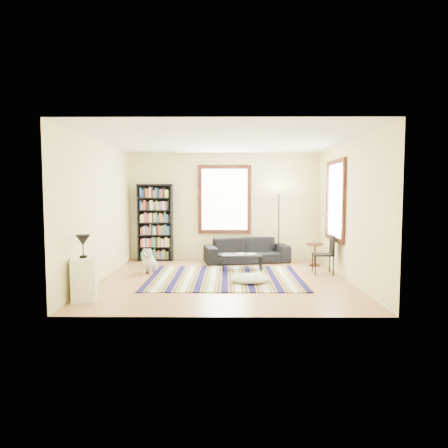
{
  "coord_description": "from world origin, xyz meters",
  "views": [
    {
      "loc": [
        0.06,
        -8.05,
        1.75
      ],
      "look_at": [
        0.0,
        0.5,
        1.1
      ],
      "focal_mm": 32.0,
      "sensor_mm": 36.0,
      "label": 1
    }
  ],
  "objects_px": {
    "coffee_table": "(242,262)",
    "white_cabinet": "(84,279)",
    "side_table": "(315,255)",
    "floor_lamp": "(279,226)",
    "dog": "(150,260)",
    "floor_cushion": "(250,279)",
    "bookshelf": "(155,222)",
    "sofa": "(246,250)",
    "folding_chair": "(323,255)"
  },
  "relations": [
    {
      "from": "dog",
      "to": "sofa",
      "type": "bearing_deg",
      "value": 37.97
    },
    {
      "from": "coffee_table",
      "to": "white_cabinet",
      "type": "distance_m",
      "value": 3.75
    },
    {
      "from": "sofa",
      "to": "white_cabinet",
      "type": "bearing_deg",
      "value": -139.88
    },
    {
      "from": "coffee_table",
      "to": "dog",
      "type": "relative_size",
      "value": 1.61
    },
    {
      "from": "floor_lamp",
      "to": "folding_chair",
      "type": "bearing_deg",
      "value": -64.59
    },
    {
      "from": "bookshelf",
      "to": "floor_cushion",
      "type": "height_order",
      "value": "bookshelf"
    },
    {
      "from": "bookshelf",
      "to": "side_table",
      "type": "relative_size",
      "value": 3.7
    },
    {
      "from": "folding_chair",
      "to": "dog",
      "type": "distance_m",
      "value": 3.81
    },
    {
      "from": "side_table",
      "to": "dog",
      "type": "bearing_deg",
      "value": -167.01
    },
    {
      "from": "side_table",
      "to": "sofa",
      "type": "bearing_deg",
      "value": 163.29
    },
    {
      "from": "white_cabinet",
      "to": "folding_chair",
      "type": "bearing_deg",
      "value": 9.66
    },
    {
      "from": "bookshelf",
      "to": "white_cabinet",
      "type": "bearing_deg",
      "value": -97.14
    },
    {
      "from": "folding_chair",
      "to": "coffee_table",
      "type": "bearing_deg",
      "value": 167.32
    },
    {
      "from": "side_table",
      "to": "dog",
      "type": "height_order",
      "value": "dog"
    },
    {
      "from": "floor_cushion",
      "to": "side_table",
      "type": "bearing_deg",
      "value": 48.79
    },
    {
      "from": "floor_cushion",
      "to": "side_table",
      "type": "relative_size",
      "value": 1.41
    },
    {
      "from": "bookshelf",
      "to": "folding_chair",
      "type": "xyz_separation_m",
      "value": [
        3.96,
        -1.77,
        -0.57
      ]
    },
    {
      "from": "floor_cushion",
      "to": "floor_lamp",
      "type": "relative_size",
      "value": 0.41
    },
    {
      "from": "coffee_table",
      "to": "white_cabinet",
      "type": "height_order",
      "value": "white_cabinet"
    },
    {
      "from": "bookshelf",
      "to": "floor_lamp",
      "type": "height_order",
      "value": "bookshelf"
    },
    {
      "from": "dog",
      "to": "coffee_table",
      "type": "bearing_deg",
      "value": 15.64
    },
    {
      "from": "coffee_table",
      "to": "sofa",
      "type": "bearing_deg",
      "value": 81.34
    },
    {
      "from": "floor_cushion",
      "to": "white_cabinet",
      "type": "distance_m",
      "value": 3.08
    },
    {
      "from": "bookshelf",
      "to": "coffee_table",
      "type": "distance_m",
      "value": 2.7
    },
    {
      "from": "side_table",
      "to": "folding_chair",
      "type": "bearing_deg",
      "value": -92.84
    },
    {
      "from": "bookshelf",
      "to": "floor_cushion",
      "type": "bearing_deg",
      "value": -49.05
    },
    {
      "from": "sofa",
      "to": "folding_chair",
      "type": "relative_size",
      "value": 2.46
    },
    {
      "from": "floor_cushion",
      "to": "dog",
      "type": "bearing_deg",
      "value": 154.5
    },
    {
      "from": "bookshelf",
      "to": "coffee_table",
      "type": "bearing_deg",
      "value": -30.4
    },
    {
      "from": "side_table",
      "to": "white_cabinet",
      "type": "height_order",
      "value": "white_cabinet"
    },
    {
      "from": "bookshelf",
      "to": "side_table",
      "type": "xyz_separation_m",
      "value": [
        4.01,
        -0.76,
        -0.73
      ]
    },
    {
      "from": "white_cabinet",
      "to": "dog",
      "type": "xyz_separation_m",
      "value": [
        0.65,
        2.25,
        -0.07
      ]
    },
    {
      "from": "sofa",
      "to": "side_table",
      "type": "bearing_deg",
      "value": -28.29
    },
    {
      "from": "bookshelf",
      "to": "folding_chair",
      "type": "height_order",
      "value": "bookshelf"
    },
    {
      "from": "coffee_table",
      "to": "folding_chair",
      "type": "relative_size",
      "value": 1.05
    },
    {
      "from": "coffee_table",
      "to": "dog",
      "type": "xyz_separation_m",
      "value": [
        -2.06,
        -0.35,
        0.1
      ]
    },
    {
      "from": "sofa",
      "to": "bookshelf",
      "type": "relative_size",
      "value": 1.06
    },
    {
      "from": "sofa",
      "to": "white_cabinet",
      "type": "height_order",
      "value": "white_cabinet"
    },
    {
      "from": "sofa",
      "to": "folding_chair",
      "type": "xyz_separation_m",
      "value": [
        1.59,
        -1.5,
        0.12
      ]
    },
    {
      "from": "side_table",
      "to": "white_cabinet",
      "type": "distance_m",
      "value": 5.48
    },
    {
      "from": "white_cabinet",
      "to": "dog",
      "type": "bearing_deg",
      "value": 57.98
    },
    {
      "from": "sofa",
      "to": "coffee_table",
      "type": "height_order",
      "value": "sofa"
    },
    {
      "from": "sofa",
      "to": "coffee_table",
      "type": "bearing_deg",
      "value": -110.24
    },
    {
      "from": "sofa",
      "to": "coffee_table",
      "type": "distance_m",
      "value": 1.05
    },
    {
      "from": "coffee_table",
      "to": "floor_lamp",
      "type": "relative_size",
      "value": 0.48
    },
    {
      "from": "sofa",
      "to": "floor_lamp",
      "type": "relative_size",
      "value": 1.14
    },
    {
      "from": "folding_chair",
      "to": "dog",
      "type": "bearing_deg",
      "value": -179.5
    },
    {
      "from": "floor_cushion",
      "to": "dog",
      "type": "height_order",
      "value": "dog"
    },
    {
      "from": "floor_lamp",
      "to": "dog",
      "type": "distance_m",
      "value": 3.44
    },
    {
      "from": "floor_lamp",
      "to": "dog",
      "type": "relative_size",
      "value": 3.33
    }
  ]
}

